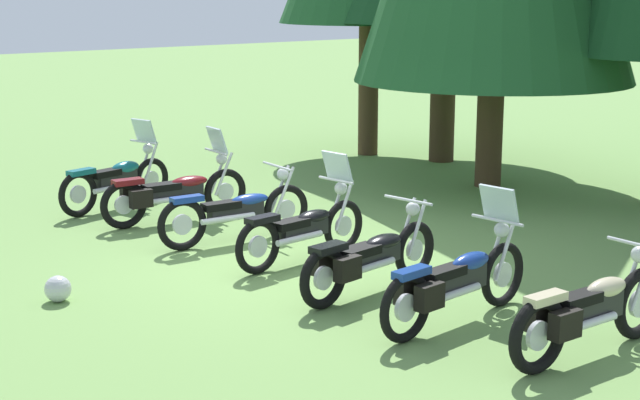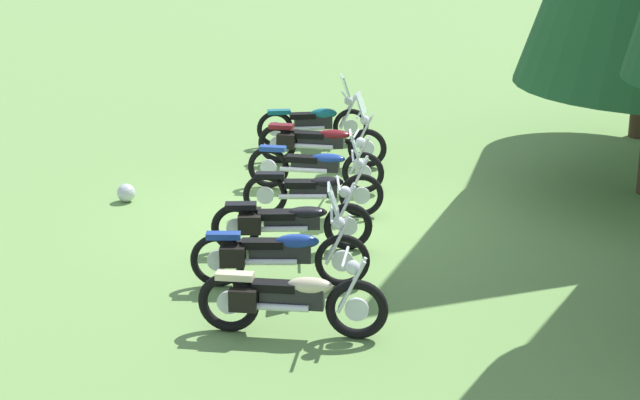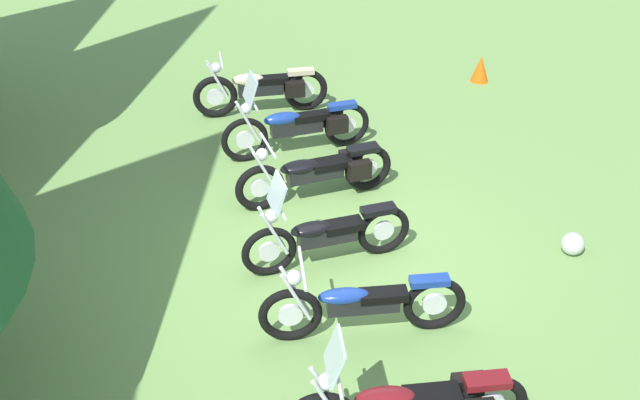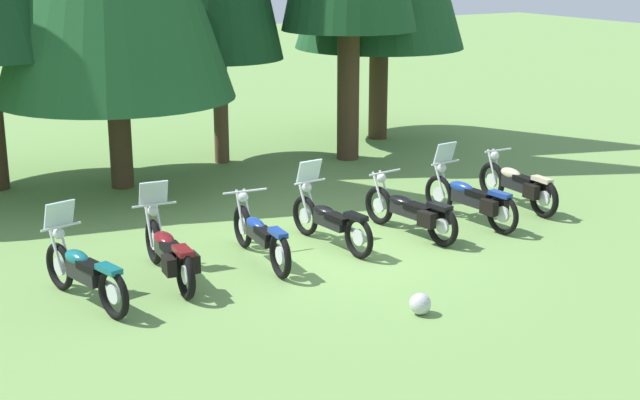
# 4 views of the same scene
# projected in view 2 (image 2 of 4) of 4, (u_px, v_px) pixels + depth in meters

# --- Properties ---
(ground_plane) EXTENTS (80.00, 80.00, 0.00)m
(ground_plane) POSITION_uv_depth(u_px,v_px,m) (305.00, 217.00, 16.08)
(ground_plane) COLOR #6B934C
(motorcycle_0) EXTENTS (0.74, 2.15, 1.36)m
(motorcycle_0) POSITION_uv_depth(u_px,v_px,m) (315.00, 122.00, 20.01)
(motorcycle_0) COLOR black
(motorcycle_0) RESTS_ON ground_plane
(motorcycle_1) EXTENTS (0.72, 2.37, 1.37)m
(motorcycle_1) POSITION_uv_depth(u_px,v_px,m) (320.00, 140.00, 18.72)
(motorcycle_1) COLOR black
(motorcycle_1) RESTS_ON ground_plane
(motorcycle_2) EXTENTS (0.75, 2.33, 1.01)m
(motorcycle_2) POSITION_uv_depth(u_px,v_px,m) (316.00, 166.00, 17.25)
(motorcycle_2) COLOR black
(motorcycle_2) RESTS_ON ground_plane
(motorcycle_3) EXTENTS (0.62, 2.18, 1.36)m
(motorcycle_3) POSITION_uv_depth(u_px,v_px,m) (315.00, 189.00, 15.96)
(motorcycle_3) COLOR black
(motorcycle_3) RESTS_ON ground_plane
(motorcycle_4) EXTENTS (0.78, 2.28, 1.00)m
(motorcycle_4) POSITION_uv_depth(u_px,v_px,m) (289.00, 221.00, 14.57)
(motorcycle_4) COLOR black
(motorcycle_4) RESTS_ON ground_plane
(motorcycle_5) EXTENTS (0.67, 2.33, 1.37)m
(motorcycle_5) POSITION_uv_depth(u_px,v_px,m) (278.00, 253.00, 13.30)
(motorcycle_5) COLOR black
(motorcycle_5) RESTS_ON ground_plane
(motorcycle_6) EXTENTS (0.63, 2.24, 1.02)m
(motorcycle_6) POSITION_uv_depth(u_px,v_px,m) (289.00, 299.00, 11.94)
(motorcycle_6) COLOR black
(motorcycle_6) RESTS_ON ground_plane
(dropped_helmet) EXTENTS (0.30, 0.30, 0.30)m
(dropped_helmet) POSITION_uv_depth(u_px,v_px,m) (126.00, 193.00, 16.76)
(dropped_helmet) COLOR silver
(dropped_helmet) RESTS_ON ground_plane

